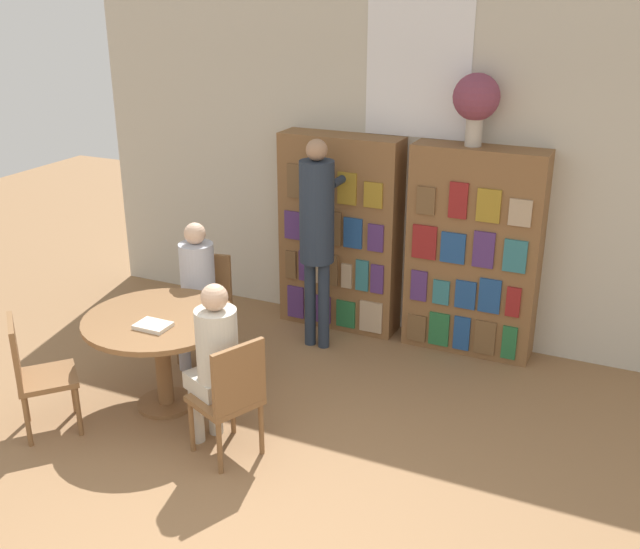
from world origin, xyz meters
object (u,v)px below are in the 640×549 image
seated_reader_right (214,356)px  reading_table (161,334)px  chair_left_side (206,301)px  flower_vase (476,100)px  librarian_standing (317,224)px  seated_reader_left (196,286)px  chair_near_camera (34,371)px  chair_far_side (231,394)px  bookshelf_right (473,253)px  bookshelf_left (340,234)px

seated_reader_right → reading_table: bearing=90.0°
chair_left_side → seated_reader_right: (0.85, -1.17, 0.21)m
flower_vase → librarian_standing: bearing=-156.2°
seated_reader_left → librarian_standing: librarian_standing is taller
chair_near_camera → chair_far_side: bearing=54.0°
seated_reader_left → librarian_standing: size_ratio=0.66×
chair_far_side → librarian_standing: 1.90m
chair_left_side → seated_reader_right: 1.46m
chair_near_camera → seated_reader_left: 1.46m
bookshelf_right → chair_far_side: bookshelf_right is taller
librarian_standing → chair_near_camera: bearing=-120.4°
bookshelf_left → seated_reader_left: bookshelf_left is taller
chair_left_side → librarian_standing: (0.80, 0.53, 0.65)m
bookshelf_left → chair_near_camera: bearing=-115.3°
chair_near_camera → chair_left_side: (0.42, 1.55, 0.00)m
flower_vase → reading_table: 3.04m
bookshelf_left → chair_far_side: bookshelf_left is taller
reading_table → librarian_standing: size_ratio=0.61×
flower_vase → bookshelf_left: bearing=-179.7°
chair_near_camera → seated_reader_left: size_ratio=0.72×
bookshelf_right → librarian_standing: size_ratio=0.97×
reading_table → seated_reader_right: seated_reader_right is taller
chair_near_camera → reading_table: bearing=90.0°
seated_reader_right → librarian_standing: size_ratio=0.67×
chair_left_side → seated_reader_right: bearing=113.8°
chair_left_side → chair_far_side: same height
bookshelf_left → chair_left_side: bearing=-127.8°
librarian_standing → bookshelf_right: bearing=22.3°
bookshelf_left → chair_far_side: (0.21, -2.28, -0.40)m
seated_reader_left → bookshelf_left: bearing=-134.3°
bookshelf_right → reading_table: bookshelf_right is taller
bookshelf_right → flower_vase: size_ratio=3.12×
chair_near_camera → bookshelf_left: bearing=106.8°
chair_near_camera → chair_far_side: size_ratio=1.00×
seated_reader_right → librarian_standing: librarian_standing is taller
chair_near_camera → librarian_standing: librarian_standing is taller
seated_reader_left → seated_reader_right: (0.81, -1.00, 0.00)m
bookshelf_left → chair_near_camera: (-1.22, -2.58, -0.40)m
reading_table → seated_reader_left: seated_reader_left is taller
seated_reader_right → chair_left_side: bearing=59.8°
librarian_standing → seated_reader_right: bearing=-88.6°
bookshelf_right → chair_far_side: bearing=-114.1°
chair_far_side → seated_reader_left: seated_reader_left is taller
bookshelf_left → bookshelf_right: size_ratio=1.00×
bookshelf_left → bookshelf_right: same height
bookshelf_right → chair_left_side: bearing=-153.0°
librarian_standing → bookshelf_left: bearing=90.4°
bookshelf_right → seated_reader_right: (-1.18, -2.21, -0.19)m
bookshelf_right → seated_reader_right: size_ratio=1.46×
chair_near_camera → seated_reader_left: bearing=113.8°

